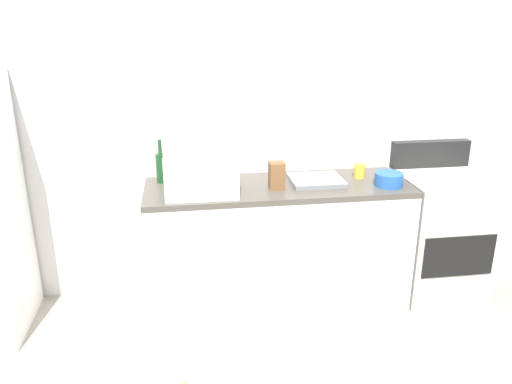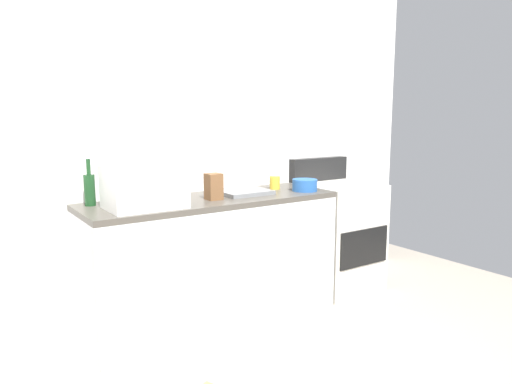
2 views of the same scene
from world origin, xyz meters
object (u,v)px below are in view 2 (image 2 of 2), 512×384
Objects in this scene: stove_oven at (337,234)px; microwave at (144,186)px; knife_block at (214,187)px; coffee_mug at (275,183)px; mixing_bowl at (305,185)px; wine_bottle at (90,189)px.

microwave is (-1.74, -0.10, 0.57)m from stove_oven.
coffee_mug is at bearing 13.14° from knife_block.
knife_block reaches higher than mixing_bowl.
wine_bottle reaches higher than mixing_bowl.
microwave reaches higher than knife_block.
microwave is 1.14m from coffee_mug.
coffee_mug reaches higher than mixing_bowl.
microwave is at bearing 178.34° from mixing_bowl.
stove_oven is 11.00× the size of coffee_mug.
stove_oven is 0.79m from coffee_mug.
stove_oven is 5.79× the size of mixing_bowl.
coffee_mug is 0.64m from knife_block.
wine_bottle is 1.39m from coffee_mug.
knife_block is (-1.24, -0.08, 0.52)m from stove_oven.
mixing_bowl is (0.76, -0.06, -0.04)m from knife_block.
wine_bottle reaches higher than microwave.
wine_bottle is at bearing 161.84° from knife_block.
coffee_mug is at bearing 8.40° from microwave.
stove_oven reaches higher than knife_block.
wine_bottle is 3.00× the size of coffee_mug.
microwave is 0.50m from knife_block.
coffee_mug is 0.56× the size of knife_block.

